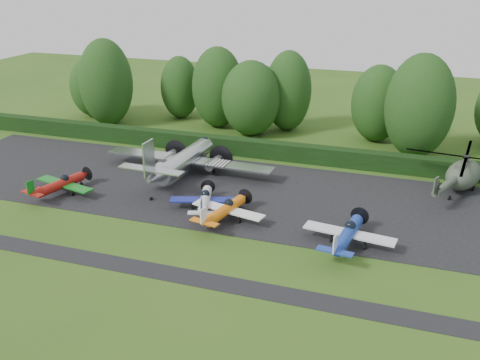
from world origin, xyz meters
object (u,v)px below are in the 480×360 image
(light_plane_white, at_px, (205,200))
(helicopter, at_px, (464,173))
(light_plane_orange, at_px, (225,210))
(light_plane_blue, at_px, (348,234))
(transport_plane, at_px, (184,160))
(light_plane_red, at_px, (61,184))

(light_plane_white, height_order, helicopter, helicopter)
(light_plane_orange, xyz_separation_m, light_plane_blue, (10.95, -1.34, 0.09))
(light_plane_orange, bearing_deg, transport_plane, 119.15)
(transport_plane, distance_m, light_plane_red, 12.83)
(light_plane_white, height_order, light_plane_orange, light_plane_orange)
(transport_plane, distance_m, light_plane_blue, 21.70)
(light_plane_white, relative_size, light_plane_orange, 0.95)
(light_plane_orange, height_order, helicopter, helicopter)
(transport_plane, relative_size, light_plane_red, 2.67)
(transport_plane, xyz_separation_m, light_plane_orange, (8.07, -9.09, -0.62))
(helicopter, bearing_deg, transport_plane, 167.21)
(transport_plane, height_order, helicopter, transport_plane)
(light_plane_red, relative_size, light_plane_orange, 1.00)
(light_plane_orange, height_order, light_plane_blue, light_plane_blue)
(light_plane_red, relative_size, helicopter, 0.54)
(transport_plane, bearing_deg, light_plane_white, -56.63)
(transport_plane, height_order, light_plane_red, transport_plane)
(transport_plane, xyz_separation_m, light_plane_white, (5.54, -7.60, -0.68))
(light_plane_red, distance_m, light_plane_blue, 28.56)
(light_plane_red, xyz_separation_m, light_plane_blue, (28.50, -1.80, 0.09))
(light_plane_blue, bearing_deg, light_plane_white, 160.33)
(light_plane_white, distance_m, light_plane_blue, 13.78)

